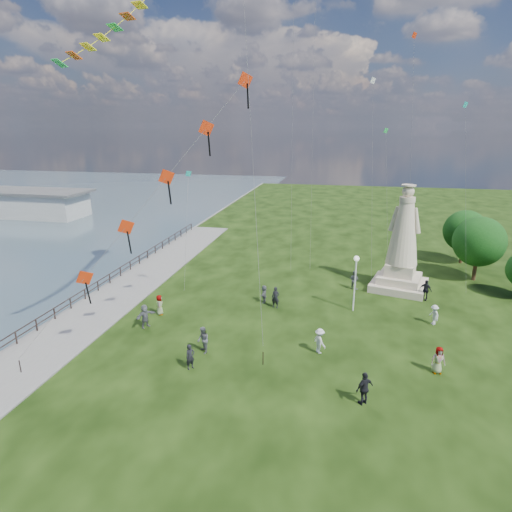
% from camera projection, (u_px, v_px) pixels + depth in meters
% --- Properties ---
extents(waterfront, '(200.00, 200.00, 1.51)m').
position_uv_depth(waterfront, '(90.00, 307.00, 35.34)').
color(waterfront, '#384B55').
rests_on(waterfront, ground).
extents(pier_pavilion, '(30.00, 8.00, 4.40)m').
position_uv_depth(pier_pavilion, '(5.00, 202.00, 72.95)').
color(pier_pavilion, '#A0A09B').
rests_on(pier_pavilion, ground).
extents(statue, '(5.68, 5.68, 9.46)m').
position_uv_depth(statue, '(402.00, 251.00, 38.09)').
color(statue, beige).
rests_on(statue, ground).
extents(lamppost, '(0.43, 0.43, 4.61)m').
position_uv_depth(lamppost, '(356.00, 272.00, 33.47)').
color(lamppost, silver).
rests_on(lamppost, ground).
extents(tree_row, '(6.76, 13.47, 6.20)m').
position_uv_depth(tree_row, '(479.00, 241.00, 41.56)').
color(tree_row, '#382314').
rests_on(tree_row, ground).
extents(person_0, '(0.67, 0.70, 1.61)m').
position_uv_depth(person_0, '(190.00, 357.00, 25.95)').
color(person_0, black).
rests_on(person_0, ground).
extents(person_1, '(0.94, 1.03, 1.80)m').
position_uv_depth(person_1, '(203.00, 340.00, 27.78)').
color(person_1, '#595960').
rests_on(person_1, ground).
extents(person_2, '(1.14, 1.21, 1.70)m').
position_uv_depth(person_2, '(320.00, 341.00, 27.78)').
color(person_2, silver).
rests_on(person_2, ground).
extents(person_3, '(1.21, 1.15, 1.89)m').
position_uv_depth(person_3, '(364.00, 388.00, 22.60)').
color(person_3, black).
rests_on(person_3, ground).
extents(person_4, '(0.91, 0.65, 1.70)m').
position_uv_depth(person_4, '(438.00, 360.00, 25.51)').
color(person_4, '#595960').
rests_on(person_4, ground).
extents(person_5, '(1.42, 1.78, 1.77)m').
position_uv_depth(person_5, '(145.00, 316.00, 31.34)').
color(person_5, '#595960').
rests_on(person_5, ground).
extents(person_6, '(0.69, 0.50, 1.76)m').
position_uv_depth(person_6, '(276.00, 297.00, 34.76)').
color(person_6, black).
rests_on(person_6, ground).
extents(person_7, '(0.99, 0.84, 1.75)m').
position_uv_depth(person_7, '(354.00, 280.00, 38.80)').
color(person_7, '#595960').
rests_on(person_7, ground).
extents(person_8, '(0.87, 1.12, 1.54)m').
position_uv_depth(person_8, '(434.00, 315.00, 31.83)').
color(person_8, silver).
rests_on(person_8, ground).
extents(person_9, '(1.17, 1.04, 1.79)m').
position_uv_depth(person_9, '(426.00, 290.00, 36.32)').
color(person_9, black).
rests_on(person_9, ground).
extents(person_10, '(0.73, 0.91, 1.62)m').
position_uv_depth(person_10, '(160.00, 305.00, 33.49)').
color(person_10, '#595960').
rests_on(person_10, ground).
extents(person_11, '(0.71, 1.43, 1.49)m').
position_uv_depth(person_11, '(264.00, 294.00, 35.86)').
color(person_11, '#595960').
rests_on(person_11, ground).
extents(red_kite_train, '(12.27, 9.35, 17.50)m').
position_uv_depth(red_kite_train, '(163.00, 184.00, 26.26)').
color(red_kite_train, black).
rests_on(red_kite_train, ground).
extents(small_kites, '(25.98, 16.04, 32.75)m').
position_uv_depth(small_kites, '(347.00, 104.00, 40.73)').
color(small_kites, teal).
rests_on(small_kites, ground).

